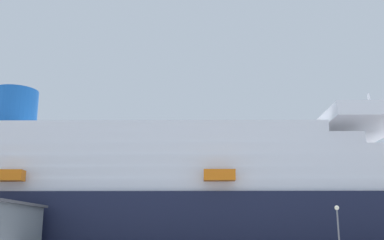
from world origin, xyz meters
name	(u,v)px	position (x,y,z in m)	size (l,w,h in m)	color
cruise_ship	(139,198)	(-14.62, 68.85, 13.97)	(278.13, 62.21, 55.90)	#191E38
street_lamp	(338,224)	(27.54, -6.70, 4.44)	(0.56, 0.56, 6.65)	slate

